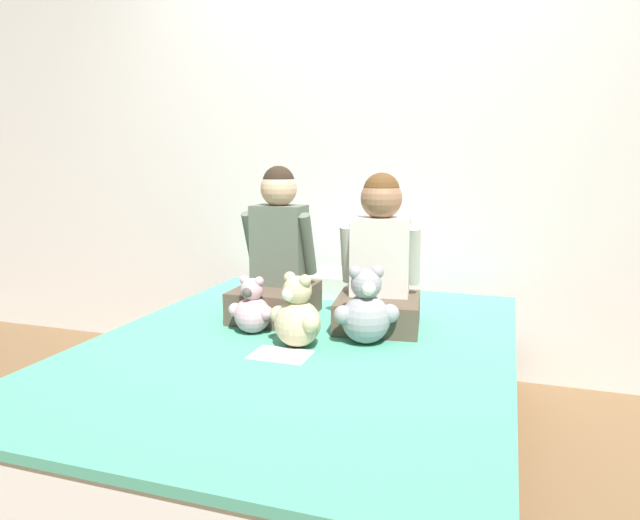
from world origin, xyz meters
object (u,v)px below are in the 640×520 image
(bed, at_px, (301,403))
(child_on_left, at_px, (277,260))
(sign_card, at_px, (281,355))
(teddy_bear_held_by_left_child, at_px, (252,309))
(teddy_bear_between_children, at_px, (297,316))
(child_on_right, at_px, (380,265))
(teddy_bear_held_by_right_child, at_px, (366,311))
(pillow_at_headboard, at_px, (355,284))

(bed, bearing_deg, child_on_left, 125.24)
(sign_card, bearing_deg, teddy_bear_held_by_left_child, 134.52)
(teddy_bear_between_children, bearing_deg, child_on_right, 82.21)
(child_on_right, height_order, sign_card, child_on_right)
(teddy_bear_held_by_right_child, xyz_separation_m, pillow_at_headboard, (-0.24, 0.75, -0.07))
(bed, distance_m, teddy_bear_between_children, 0.37)
(bed, bearing_deg, child_on_right, 53.58)
(bed, height_order, child_on_right, child_on_right)
(sign_card, bearing_deg, child_on_right, 62.69)
(child_on_right, bearing_deg, bed, -133.70)
(child_on_right, distance_m, sign_card, 0.60)
(teddy_bear_between_children, bearing_deg, teddy_bear_held_by_right_child, 51.17)
(child_on_left, bearing_deg, teddy_bear_held_by_left_child, -90.54)
(teddy_bear_held_by_right_child, bearing_deg, teddy_bear_held_by_left_child, 158.07)
(child_on_left, bearing_deg, bed, -55.36)
(teddy_bear_held_by_right_child, height_order, sign_card, teddy_bear_held_by_right_child)
(teddy_bear_held_by_right_child, distance_m, pillow_at_headboard, 0.79)
(child_on_left, distance_m, pillow_at_headboard, 0.58)
(teddy_bear_held_by_left_child, height_order, teddy_bear_between_children, teddy_bear_between_children)
(child_on_right, distance_m, teddy_bear_held_by_right_child, 0.28)
(bed, height_order, teddy_bear_between_children, teddy_bear_between_children)
(teddy_bear_held_by_right_child, relative_size, teddy_bear_between_children, 1.07)
(sign_card, bearing_deg, pillow_at_headboard, 89.16)
(pillow_at_headboard, bearing_deg, teddy_bear_held_by_right_child, -72.26)
(child_on_left, height_order, child_on_right, child_on_left)
(child_on_left, xyz_separation_m, pillow_at_headboard, (0.23, 0.50, -0.20))
(bed, relative_size, child_on_right, 3.18)
(child_on_left, relative_size, teddy_bear_between_children, 2.37)
(child_on_right, height_order, teddy_bear_between_children, child_on_right)
(child_on_right, distance_m, teddy_bear_between_children, 0.46)
(teddy_bear_held_by_right_child, relative_size, sign_card, 1.43)
(child_on_right, relative_size, teddy_bear_held_by_right_child, 2.14)
(pillow_at_headboard, bearing_deg, child_on_left, -114.37)
(child_on_right, relative_size, pillow_at_headboard, 1.31)
(child_on_left, xyz_separation_m, teddy_bear_between_children, (0.23, -0.37, -0.14))
(child_on_right, xyz_separation_m, teddy_bear_between_children, (-0.23, -0.37, -0.14))
(bed, distance_m, sign_card, 0.30)
(teddy_bear_held_by_right_child, distance_m, teddy_bear_between_children, 0.26)
(teddy_bear_held_by_left_child, xyz_separation_m, teddy_bear_between_children, (0.23, -0.10, 0.02))
(pillow_at_headboard, xyz_separation_m, sign_card, (-0.01, -0.98, -0.05))
(teddy_bear_held_by_left_child, height_order, pillow_at_headboard, teddy_bear_held_by_left_child)
(child_on_left, xyz_separation_m, sign_card, (0.21, -0.49, -0.25))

